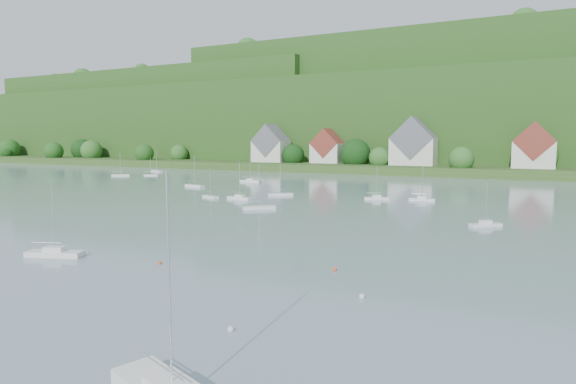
{
  "coord_description": "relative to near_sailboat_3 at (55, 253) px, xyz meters",
  "views": [
    {
      "loc": [
        44.02,
        4.72,
        12.52
      ],
      "look_at": [
        8.98,
        75.0,
        4.0
      ],
      "focal_mm": 30.26,
      "sensor_mm": 36.0,
      "label": 1
    }
  ],
  "objects": [
    {
      "name": "village_building_0",
      "position": [
        -53.83,
        147.81,
        9.07
      ],
      "size": [
        14.0,
        10.4,
        16.0
      ],
      "color": "silver",
      "rests_on": "far_shore_strip"
    },
    {
      "name": "mooring_buoy_3",
      "position": [
        12.22,
        2.59,
        -0.44
      ],
      "size": [
        0.39,
        0.39,
        0.39
      ],
      "primitive_type": "sphere",
      "color": "#E15220",
      "rests_on": "ground"
    },
    {
      "name": "village_building_3",
      "position": [
        46.17,
        146.81,
        8.99
      ],
      "size": [
        13.0,
        10.4,
        15.5
      ],
      "color": "silver",
      "rests_on": "far_shore_strip"
    },
    {
      "name": "mooring_buoy_2",
      "position": [
        28.96,
        8.08,
        -0.44
      ],
      "size": [
        0.45,
        0.45,
        0.45
      ],
      "primitive_type": "sphere",
      "color": "#E15220",
      "rests_on": "ground"
    },
    {
      "name": "near_sailboat_3",
      "position": [
        0.0,
        0.0,
        0.0
      ],
      "size": [
        6.24,
        3.71,
        8.14
      ],
      "rotation": [
        0.0,
        0.0,
        0.36
      ],
      "color": "white",
      "rests_on": "ground"
    },
    {
      "name": "village_building_2",
      "position": [
        6.17,
        148.81,
        9.83
      ],
      "size": [
        16.0,
        11.44,
        18.0
      ],
      "color": "silver",
      "rests_on": "far_shore_strip"
    },
    {
      "name": "village_building_1",
      "position": [
        -28.83,
        149.81,
        8.31
      ],
      "size": [
        12.0,
        9.36,
        14.0
      ],
      "color": "silver",
      "rests_on": "far_shore_strip"
    },
    {
      "name": "mooring_buoy_1",
      "position": [
        28.16,
        -8.74,
        -0.44
      ],
      "size": [
        0.45,
        0.45,
        0.45
      ],
      "primitive_type": "sphere",
      "color": "silver",
      "rests_on": "ground"
    },
    {
      "name": "far_sailboat_cluster",
      "position": [
        10.94,
        79.01,
        -0.06
      ],
      "size": [
        193.01,
        75.24,
        8.71
      ],
      "color": "white",
      "rests_on": "ground"
    },
    {
      "name": "mooring_buoy_4",
      "position": [
        33.79,
        1.51,
        -0.44
      ],
      "size": [
        0.49,
        0.49,
        0.49
      ],
      "primitive_type": "sphere",
      "color": "silver",
      "rests_on": "ground"
    },
    {
      "name": "far_shore_strip",
      "position": [
        1.17,
        160.81,
        1.06
      ],
      "size": [
        600.0,
        60.0,
        3.0
      ],
      "primitive_type": "cube",
      "color": "#2E4D1D",
      "rests_on": "ground"
    },
    {
      "name": "forested_ridge",
      "position": [
        1.56,
        229.38,
        22.45
      ],
      "size": [
        620.0,
        181.22,
        69.89
      ],
      "color": "#204516",
      "rests_on": "ground"
    }
  ]
}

